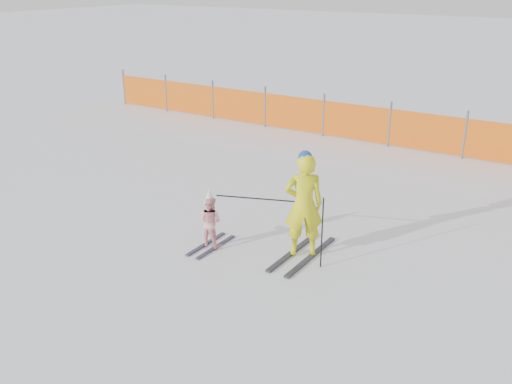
% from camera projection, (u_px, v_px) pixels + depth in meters
% --- Properties ---
extents(ground, '(120.00, 120.00, 0.00)m').
position_uv_depth(ground, '(240.00, 256.00, 9.64)').
color(ground, white).
rests_on(ground, ground).
extents(adult, '(0.77, 1.67, 1.85)m').
position_uv_depth(adult, '(304.00, 205.00, 9.34)').
color(adult, black).
rests_on(adult, ground).
extents(child, '(0.45, 1.06, 1.08)m').
position_uv_depth(child, '(210.00, 221.00, 9.81)').
color(child, black).
rests_on(child, ground).
extents(ski_poles, '(1.85, 0.50, 1.21)m').
position_uv_depth(ski_poles, '(286.00, 214.00, 9.29)').
color(ski_poles, black).
rests_on(ski_poles, ground).
extents(safety_fence, '(16.19, 0.06, 1.25)m').
position_uv_depth(safety_fence, '(326.00, 118.00, 16.50)').
color(safety_fence, '#595960').
rests_on(safety_fence, ground).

